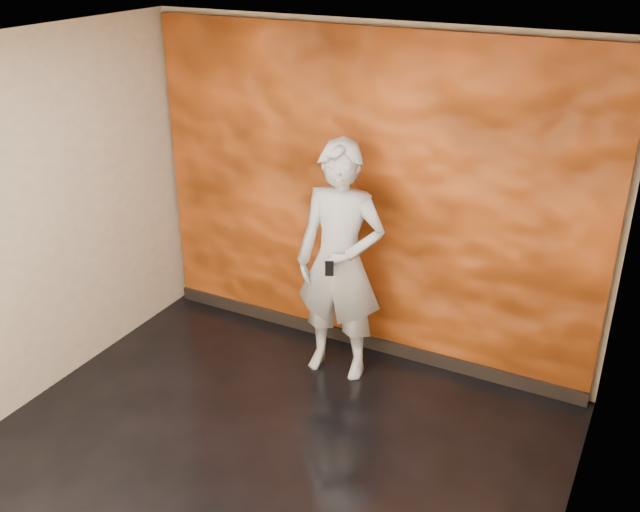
{
  "coord_description": "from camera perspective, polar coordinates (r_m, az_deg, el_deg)",
  "views": [
    {
      "loc": [
        2.19,
        -3.1,
        3.44
      ],
      "look_at": [
        -0.06,
        1.23,
        1.16
      ],
      "focal_mm": 40.0,
      "sensor_mm": 36.0,
      "label": 1
    }
  ],
  "objects": [
    {
      "name": "man",
      "position": [
        5.67,
        1.63,
        -0.54
      ],
      "size": [
        0.77,
        0.54,
        1.99
      ],
      "primitive_type": "imported",
      "rotation": [
        0.0,
        0.0,
        0.09
      ],
      "color": "#8F949D",
      "rests_on": "ground"
    },
    {
      "name": "phone",
      "position": [
        5.41,
        0.75,
        -1.01
      ],
      "size": [
        0.07,
        0.04,
        0.12
      ],
      "primitive_type": "cube",
      "rotation": [
        0.0,
        0.0,
        0.41
      ],
      "color": "black",
      "rests_on": "man"
    },
    {
      "name": "baseboard",
      "position": [
        6.44,
        3.31,
        -6.69
      ],
      "size": [
        3.9,
        0.04,
        0.12
      ],
      "primitive_type": "cube",
      "color": "black",
      "rests_on": "ground"
    },
    {
      "name": "room",
      "position": [
        4.31,
        -6.87,
        -3.41
      ],
      "size": [
        4.02,
        4.02,
        2.81
      ],
      "color": "black",
      "rests_on": "ground"
    },
    {
      "name": "feature_wall",
      "position": [
        5.89,
        3.79,
        4.5
      ],
      "size": [
        3.9,
        0.06,
        2.75
      ],
      "primitive_type": "cube",
      "color": "orange",
      "rests_on": "ground"
    }
  ]
}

